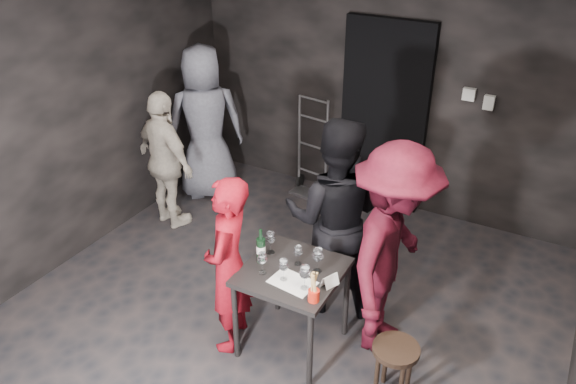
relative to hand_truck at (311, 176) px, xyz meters
The scene contains 24 objects.
floor 2.39m from the hand_truck, 71.04° to the right, with size 4.50×5.00×0.02m, color black.
wall_back 1.39m from the hand_truck, 17.60° to the left, with size 4.50×0.04×2.70m, color black.
wall_left 2.92m from the hand_truck, 123.21° to the right, with size 0.04×5.00×2.70m, color black.
doorway 1.15m from the hand_truck, 13.48° to the left, with size 0.95×0.10×2.10m, color black.
wallbox_upper 2.05m from the hand_truck, ahead, with size 0.12×0.06×0.12m, color #B7B7B2.
wallbox_lower 2.18m from the hand_truck, ahead, with size 0.10×0.06×0.14m, color #B7B7B2.
hand_truck is the anchor object (origin of this frame).
tasting_table 2.58m from the hand_truck, 66.31° to the right, with size 0.72×0.72×0.75m.
stool 3.08m from the hand_truck, 51.91° to the right, with size 0.33×0.33×0.47m.
server_red 2.63m from the hand_truck, 77.22° to the right, with size 0.54×0.35×1.47m, color maroon.
woman_black 2.14m from the hand_truck, 57.73° to the right, with size 0.98×0.54×2.02m, color black.
man_maroon 2.68m from the hand_truck, 49.66° to the right, with size 1.34×0.62×2.08m, color #400916.
bystander_cream 1.76m from the hand_truck, 126.98° to the right, with size 0.87×0.42×1.49m, color silver.
bystander_grey 1.47m from the hand_truck, 150.38° to the right, with size 1.03×0.56×2.11m, color slate.
tasting_mat 2.74m from the hand_truck, 66.00° to the right, with size 0.32×0.22×0.00m, color white.
wine_glass_a 2.68m from the hand_truck, 71.10° to the right, with size 0.07×0.07×0.20m, color white, non-canonical shape.
wine_glass_b 2.42m from the hand_truck, 70.94° to the right, with size 0.08×0.08×0.20m, color white, non-canonical shape.
wine_glass_c 2.54m from the hand_truck, 65.48° to the right, with size 0.07×0.07×0.18m, color white, non-canonical shape.
wine_glass_d 2.73m from the hand_truck, 67.45° to the right, with size 0.07×0.07×0.19m, color white, non-canonical shape.
wine_glass_e 2.82m from the hand_truck, 64.09° to the right, with size 0.08×0.08×0.21m, color white, non-canonical shape.
wine_glass_f 2.63m from the hand_truck, 62.11° to the right, with size 0.08×0.08×0.22m, color white, non-canonical shape.
wine_bottle 2.55m from the hand_truck, 72.03° to the right, with size 0.07×0.07×0.29m.
breadstick_cup 2.95m from the hand_truck, 62.78° to the right, with size 0.08×0.08×0.25m.
reserved_card 2.77m from the hand_truck, 60.59° to the right, with size 0.08×0.12×0.09m, color white, non-canonical shape.
Camera 1 is at (1.86, -3.03, 3.32)m, focal length 35.00 mm.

